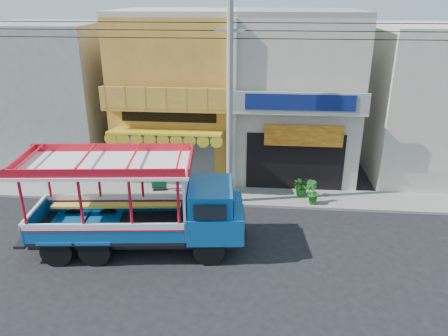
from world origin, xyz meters
name	(u,v)px	position (x,y,z in m)	size (l,w,h in m)	color
ground	(248,242)	(0.00, 0.00, 0.00)	(90.00, 90.00, 0.00)	black
sidewalk	(252,196)	(0.00, 4.00, 0.06)	(30.00, 2.00, 0.12)	slate
shophouse_left	(180,92)	(-4.00, 7.96, 4.11)	(6.00, 7.50, 8.24)	#AF7D27
shophouse_right	(294,94)	(2.00, 7.96, 4.11)	(6.00, 6.75, 8.24)	#BEB19C
party_pilaster	(232,110)	(-1.00, 4.85, 4.00)	(0.35, 0.30, 8.00)	#BEB19C
filler_building_left	(54,95)	(-11.00, 8.00, 3.80)	(6.00, 6.00, 7.60)	gray
filler_building_right	(433,103)	(9.00, 8.00, 3.80)	(6.00, 6.00, 7.60)	#BEB19C
utility_pole	(233,95)	(-0.85, 3.30, 5.03)	(28.00, 0.26, 9.00)	gray
songthaew_truck	(151,205)	(-3.55, -0.73, 1.80)	(8.23, 3.39, 3.74)	black
green_sign	(159,181)	(-4.47, 4.25, 0.58)	(0.71, 0.41, 1.09)	black
potted_plant_a	(302,186)	(2.34, 4.25, 0.61)	(0.87, 0.76, 0.97)	#1C601B
potted_plant_b	(312,192)	(2.72, 3.41, 0.66)	(0.59, 0.48, 1.08)	#1C601B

